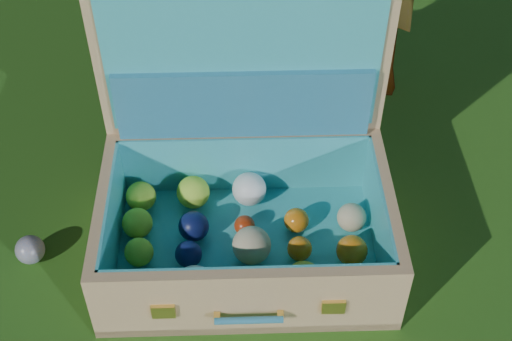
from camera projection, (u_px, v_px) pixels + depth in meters
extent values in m
plane|color=#215114|center=(175.00, 281.00, 1.70)|extent=(60.00, 60.00, 0.00)
sphere|color=#385A92|center=(30.00, 250.00, 1.72)|extent=(0.07, 0.07, 0.07)
cube|color=tan|center=(247.00, 251.00, 1.75)|extent=(0.78, 0.63, 0.02)
cube|color=tan|center=(248.00, 303.00, 1.53)|extent=(0.66, 0.22, 0.20)
cube|color=tan|center=(244.00, 164.00, 1.84)|extent=(0.66, 0.22, 0.20)
cube|color=tan|center=(107.00, 231.00, 1.68)|extent=(0.14, 0.39, 0.20)
cube|color=tan|center=(384.00, 224.00, 1.69)|extent=(0.14, 0.39, 0.20)
cube|color=teal|center=(247.00, 247.00, 1.73)|extent=(0.72, 0.57, 0.01)
cube|color=teal|center=(248.00, 293.00, 1.53)|extent=(0.61, 0.19, 0.18)
cube|color=teal|center=(245.00, 165.00, 1.82)|extent=(0.61, 0.19, 0.18)
cube|color=teal|center=(113.00, 227.00, 1.67)|extent=(0.12, 0.39, 0.18)
cube|color=teal|center=(378.00, 221.00, 1.68)|extent=(0.12, 0.39, 0.18)
cube|color=tan|center=(243.00, 53.00, 1.62)|extent=(0.67, 0.25, 0.45)
cube|color=teal|center=(243.00, 59.00, 1.61)|extent=(0.61, 0.20, 0.40)
cube|color=teal|center=(244.00, 105.00, 1.69)|extent=(0.59, 0.20, 0.19)
cube|color=#F2C659|center=(163.00, 312.00, 1.51)|extent=(0.05, 0.02, 0.04)
cube|color=#F2C659|center=(333.00, 307.00, 1.52)|extent=(0.05, 0.02, 0.04)
cylinder|color=teal|center=(249.00, 320.00, 1.52)|extent=(0.15, 0.06, 0.02)
cube|color=#F2C659|center=(217.00, 317.00, 1.52)|extent=(0.02, 0.02, 0.01)
cube|color=#F2C659|center=(280.00, 316.00, 1.53)|extent=(0.02, 0.02, 0.01)
sphere|color=#B1DD36|center=(139.00, 291.00, 1.60)|extent=(0.07, 0.07, 0.07)
sphere|color=silver|center=(195.00, 286.00, 1.59)|extent=(0.10, 0.10, 0.10)
sphere|color=#AC9C16|center=(244.00, 287.00, 1.59)|extent=(0.08, 0.08, 0.08)
sphere|color=#AC9C16|center=(304.00, 281.00, 1.60)|extent=(0.09, 0.09, 0.09)
sphere|color=silver|center=(359.00, 280.00, 1.62)|extent=(0.07, 0.07, 0.07)
sphere|color=#B1DD36|center=(139.00, 252.00, 1.67)|extent=(0.07, 0.07, 0.07)
sphere|color=#0E1748|center=(188.00, 254.00, 1.67)|extent=(0.06, 0.06, 0.06)
sphere|color=beige|center=(252.00, 245.00, 1.67)|extent=(0.09, 0.09, 0.09)
sphere|color=orange|center=(300.00, 249.00, 1.69)|extent=(0.06, 0.06, 0.06)
sphere|color=orange|center=(352.00, 250.00, 1.67)|extent=(0.07, 0.07, 0.07)
sphere|color=#B1DD36|center=(137.00, 223.00, 1.74)|extent=(0.07, 0.07, 0.07)
sphere|color=#0E1748|center=(194.00, 226.00, 1.73)|extent=(0.07, 0.07, 0.07)
sphere|color=#AA2E0D|center=(245.00, 226.00, 1.75)|extent=(0.05, 0.05, 0.05)
sphere|color=orange|center=(296.00, 220.00, 1.75)|extent=(0.06, 0.06, 0.06)
sphere|color=beige|center=(352.00, 217.00, 1.75)|extent=(0.07, 0.07, 0.07)
sphere|color=#B1DD36|center=(141.00, 196.00, 1.80)|extent=(0.08, 0.08, 0.08)
sphere|color=#B1DD36|center=(193.00, 192.00, 1.80)|extent=(0.08, 0.08, 0.08)
sphere|color=silver|center=(249.00, 189.00, 1.81)|extent=(0.09, 0.09, 0.09)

